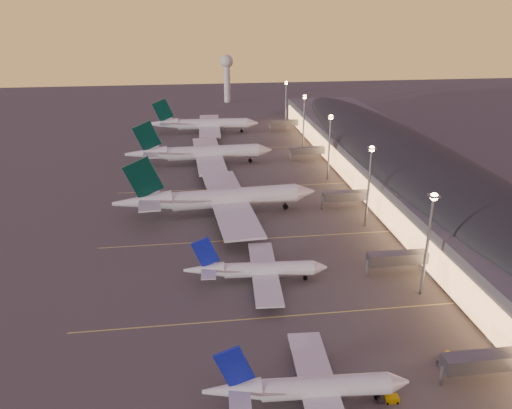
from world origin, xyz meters
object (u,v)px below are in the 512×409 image
Objects in this scene: airliner_wide_mid at (200,153)px; airliner_wide_far at (203,124)px; airliner_narrow_south at (308,388)px; baggage_tug_a at (389,399)px; airliner_narrow_north at (256,270)px; baggage_tug_b at (446,358)px; airliner_wide_near at (218,199)px; radar_tower at (227,70)px.

airliner_wide_mid is 56.97m from airliner_wide_far.
baggage_tug_a is (14.32, -1.48, -2.84)m from airliner_narrow_south.
airliner_narrow_north is at bearing 97.29° from airliner_narrow_south.
airliner_wide_far reaches higher than baggage_tug_b.
airliner_narrow_south is at bearing -87.46° from airliner_wide_near.
airliner_wide_mid reaches higher than airliner_narrow_north.
airliner_wide_mid reaches higher than airliner_narrow_south.
radar_tower is 7.94× the size of baggage_tug_b.
baggage_tug_b is at bearing 16.99° from airliner_narrow_south.
airliner_narrow_south is 1.11× the size of radar_tower.
airliner_wide_near reaches higher than baggage_tug_a.
baggage_tug_a is (24.47, -87.99, -4.99)m from airliner_wide_near.
baggage_tug_b is (39.64, -79.04, -4.96)m from airliner_wide_near.
airliner_wide_far is at bearing 101.50° from baggage_tug_a.
airliner_wide_near is at bearing -87.52° from airliner_wide_mid.
airliner_wide_mid is at bearing 75.19° from baggage_tug_b.
airliner_wide_mid is (-10.96, 100.71, 1.87)m from airliner_narrow_north.
airliner_wide_far is at bearing 85.12° from airliner_wide_mid.
airliner_wide_far is at bearing -102.49° from radar_tower.
airliner_narrow_south is 0.54× the size of airliner_wide_near.
airliner_narrow_south is 42.15m from airliner_narrow_north.
baggage_tug_a is at bearing -64.34° from airliner_narrow_north.
radar_tower reaches higher than baggage_tug_a.
airliner_wide_far is 202.74m from baggage_tug_a.
airliner_wide_near is 16.28× the size of baggage_tug_b.
radar_tower is 8.57× the size of baggage_tug_a.
airliner_narrow_north is 0.54× the size of airliner_wide_near.
airliner_wide_near is at bearing 83.89° from baggage_tug_b.
airliner_narrow_north reaches higher than baggage_tug_a.
airliner_wide_far is (-7.82, 157.59, 1.61)m from airliner_narrow_north.
baggage_tug_b is at bearing -85.90° from radar_tower.
airliner_narrow_north is 47.72m from baggage_tug_b.
airliner_narrow_north is 101.32m from airliner_wide_mid.
airliner_wide_far is at bearing 96.44° from airliner_narrow_north.
airliner_wide_mid is at bearing -91.10° from airliner_wide_far.
radar_tower is at bearing 80.46° from airliner_wide_near.
airliner_wide_mid is 151.25m from radar_tower.
airliner_wide_near is (-6.84, 44.49, 2.18)m from airliner_narrow_north.
airliner_wide_near is 88.56m from baggage_tug_b.
airliner_narrow_north is 0.57× the size of airliner_wide_mid.
radar_tower is at bearing 79.32° from airliner_wide_mid.
airliner_narrow_north is 8.76× the size of baggage_tug_b.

